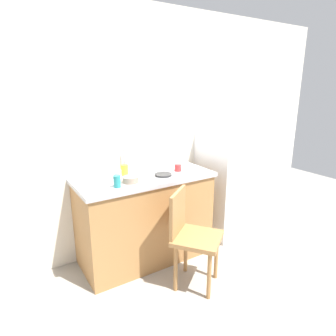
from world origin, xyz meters
The scene contains 13 objects.
ground_plane centered at (0.00, 0.00, 0.00)m, with size 8.00×8.00×0.00m, color #9E998E.
back_wall centered at (0.00, 1.00, 1.28)m, with size 4.80×0.10×2.57m, color silver.
cabinet_base centered at (-0.41, 0.65, 0.44)m, with size 1.32×0.60×0.87m, color #A87542.
countertop centered at (-0.41, 0.65, 0.89)m, with size 1.36×0.64×0.04m, color #B7B7BC.
faucet centered at (-0.51, 0.90, 1.03)m, with size 0.02×0.02×0.23m, color #B7B7BC.
refrigerator centered at (0.73, 0.65, 0.61)m, with size 0.59×0.59×1.22m, color white.
chair centered at (-0.27, 0.05, 0.50)m, with size 0.56×0.56×0.89m.
terracotta_bowl centered at (-0.62, 0.52, 0.94)m, with size 0.15×0.15×0.06m, color gray.
hotplate centered at (-0.26, 0.54, 0.92)m, with size 0.17×0.17×0.02m, color #2D2D2D.
cup_yellow centered at (-0.57, 0.76, 0.97)m, with size 0.08×0.08×0.11m, color yellow.
cup_teal centered at (-0.77, 0.46, 0.97)m, with size 0.06×0.06×0.11m, color teal.
cup_white centered at (-0.68, 0.69, 0.95)m, with size 0.08×0.08×0.08m, color white.
cup_red centered at (-0.04, 0.60, 0.95)m, with size 0.07×0.07×0.07m, color red.
Camera 1 is at (-1.67, -1.80, 1.77)m, focal length 31.02 mm.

